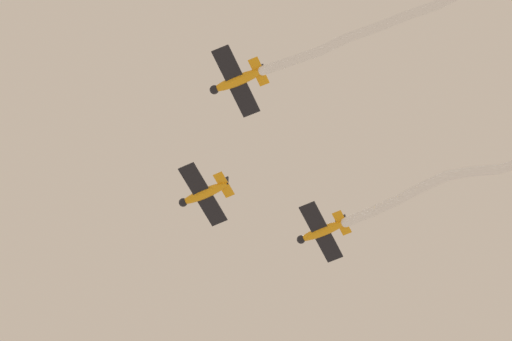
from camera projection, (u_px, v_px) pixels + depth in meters
airplane_lead at (204, 194)px, 91.84m from camera, size 6.63×4.94×1.67m
airplane_left_wing at (237, 81)px, 86.38m from camera, size 6.68×5.00×1.67m
smoke_trail_left_wing at (363, 33)px, 84.86m from camera, size 3.12×18.22×2.66m
airplane_right_wing at (322, 231)px, 94.17m from camera, size 6.65×4.96×1.67m
smoke_trail_right_wing at (458, 181)px, 93.62m from camera, size 6.06×21.64×4.68m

